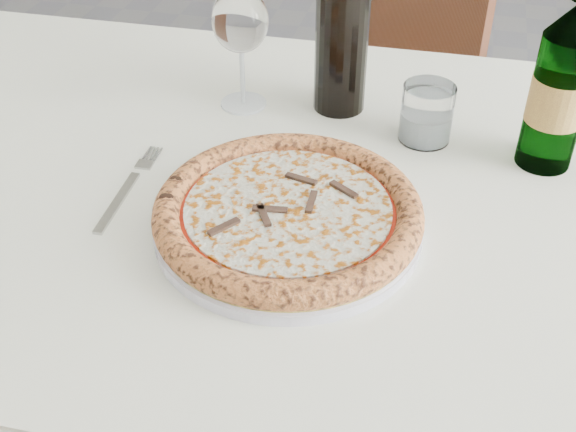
# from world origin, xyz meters

# --- Properties ---
(dining_table) EXTENTS (1.44, 0.87, 0.76)m
(dining_table) POSITION_xyz_m (-0.18, 0.13, 0.67)
(dining_table) COLOR brown
(dining_table) RESTS_ON floor
(chair_far) EXTENTS (0.50, 0.50, 0.93)m
(chair_far) POSITION_xyz_m (-0.16, 0.93, 0.53)
(chair_far) COLOR brown
(chair_far) RESTS_ON floor
(plate) EXTENTS (0.31, 0.31, 0.02)m
(plate) POSITION_xyz_m (-0.18, 0.03, 0.76)
(plate) COLOR white
(plate) RESTS_ON dining_table
(pizza) EXTENTS (0.31, 0.31, 0.03)m
(pizza) POSITION_xyz_m (-0.18, 0.03, 0.78)
(pizza) COLOR #F2D055
(pizza) RESTS_ON plate
(fork) EXTENTS (0.02, 0.18, 0.00)m
(fork) POSITION_xyz_m (-0.39, 0.06, 0.76)
(fork) COLOR #A7A7A7
(fork) RESTS_ON dining_table
(wine_glass) EXTENTS (0.08, 0.08, 0.18)m
(wine_glass) POSITION_xyz_m (-0.31, 0.31, 0.88)
(wine_glass) COLOR silver
(wine_glass) RESTS_ON dining_table
(tumbler) EXTENTS (0.07, 0.07, 0.08)m
(tumbler) POSITION_xyz_m (-0.04, 0.27, 0.79)
(tumbler) COLOR white
(tumbler) RESTS_ON dining_table
(beer_bottle) EXTENTS (0.07, 0.07, 0.28)m
(beer_bottle) POSITION_xyz_m (0.11, 0.25, 0.87)
(beer_bottle) COLOR #1E541F
(beer_bottle) RESTS_ON dining_table
(wine_bottle) EXTENTS (0.07, 0.07, 0.31)m
(wine_bottle) POSITION_xyz_m (-0.17, 0.33, 0.89)
(wine_bottle) COLOR black
(wine_bottle) RESTS_ON dining_table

